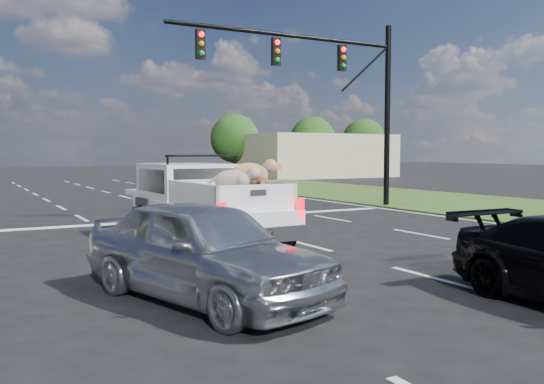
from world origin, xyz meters
The scene contains 10 objects.
ground centered at (0.00, 0.00, 0.00)m, with size 160.00×160.00×0.00m, color black.
road_markings centered at (0.00, 6.56, 0.01)m, with size 17.75×60.00×0.01m.
grass_shoulder_right centered at (13.00, 6.00, 0.03)m, with size 8.00×60.00×0.06m, color #214816.
traffic_signal centered at (7.20, 10.50, 4.73)m, with size 9.11×0.31×7.00m.
building_right centered at (22.00, 34.00, 1.80)m, with size 12.00×7.00×3.60m, color #B9AE8D.
tree_far_d centered at (16.00, 38.00, 3.29)m, with size 4.20×4.20×5.40m.
tree_far_e centered at (24.00, 38.00, 3.29)m, with size 4.20×4.20×5.40m.
tree_far_f centered at (30.00, 38.00, 3.29)m, with size 4.20×4.20×5.40m.
pickup_truck centered at (-0.05, 5.73, 0.97)m, with size 2.30×5.56×2.07m.
silver_sedan centered at (-2.20, 0.52, 0.74)m, with size 1.74×4.32×1.47m, color #B1B3B9.
Camera 1 is at (-5.30, -7.09, 2.14)m, focal length 38.00 mm.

